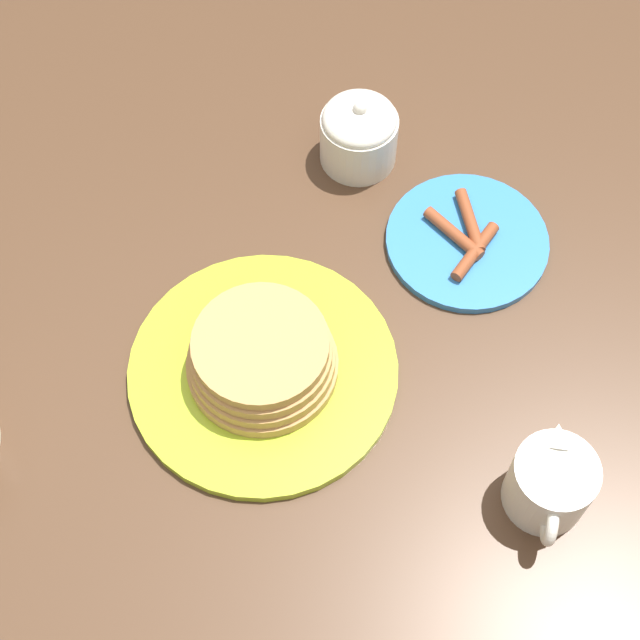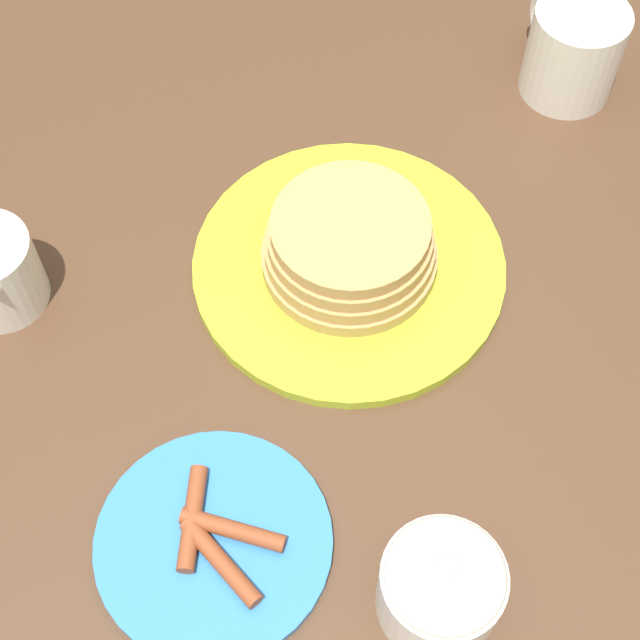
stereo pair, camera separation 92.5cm
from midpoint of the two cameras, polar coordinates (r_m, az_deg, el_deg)
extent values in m
plane|color=#51473F|center=(1.56, 6.68, -29.96)|extent=(8.00, 8.00, 0.00)
cube|color=#4C3321|center=(0.86, 11.98, -28.58)|extent=(1.26, 0.99, 0.03)
cube|color=#4C3321|center=(1.45, 13.88, -0.40)|extent=(0.07, 0.07, 0.69)
cylinder|color=#AAC628|center=(0.85, 11.97, -25.93)|extent=(0.28, 0.28, 0.01)
cylinder|color=tan|center=(0.83, 12.15, -25.84)|extent=(0.16, 0.16, 0.01)
cylinder|color=tan|center=(0.82, 12.36, -25.73)|extent=(0.15, 0.15, 0.01)
cylinder|color=tan|center=(0.80, 12.58, -25.62)|extent=(0.15, 0.15, 0.01)
cylinder|color=tan|center=(0.79, 12.80, -25.50)|extent=(0.14, 0.14, 0.01)
cylinder|color=#337AC6|center=(0.85, 4.63, -43.98)|extent=(0.18, 0.18, 0.01)
cylinder|color=brown|center=(0.84, 5.52, -45.37)|extent=(0.08, 0.04, 0.01)
cylinder|color=brown|center=(0.84, 3.12, -43.18)|extent=(0.08, 0.05, 0.01)
cylinder|color=brown|center=(0.84, 6.13, -43.67)|extent=(0.06, 0.07, 0.01)
cylinder|color=silver|center=(0.93, 24.89, -9.46)|extent=(0.09, 0.09, 0.10)
torus|color=silver|center=(0.93, 23.31, -7.08)|extent=(0.07, 0.02, 0.07)
cylinder|color=brown|center=(0.89, 25.83, -8.46)|extent=(0.08, 0.08, 0.00)
cylinder|color=silver|center=(0.86, 21.19, -45.46)|extent=(0.09, 0.09, 0.07)
ellipsoid|color=silver|center=(0.83, 22.29, -45.96)|extent=(0.09, 0.09, 0.03)
sphere|color=silver|center=(0.81, 22.89, -46.22)|extent=(0.02, 0.02, 0.02)
camera|label=1|loc=(0.46, -42.16, 64.92)|focal=55.00mm
camera|label=2|loc=(0.46, 137.84, -64.92)|focal=55.00mm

